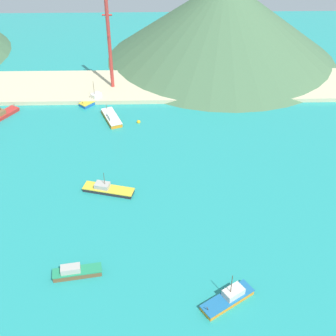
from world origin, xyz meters
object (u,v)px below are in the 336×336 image
at_px(fishing_boat_1, 112,118).
at_px(fishing_boat_5, 3,114).
at_px(fishing_boat_3, 229,298).
at_px(fishing_boat_7, 107,189).
at_px(fishing_boat_9, 76,272).
at_px(fishing_boat_4, 94,100).
at_px(radio_tower, 110,45).
at_px(buoy_0, 139,122).

distance_m(fishing_boat_1, fishing_boat_5, 30.15).
relative_size(fishing_boat_3, fishing_boat_7, 0.83).
xyz_separation_m(fishing_boat_7, fishing_boat_9, (-3.43, -22.68, 0.19)).
bearing_deg(fishing_boat_3, fishing_boat_4, 113.14).
bearing_deg(radio_tower, fishing_boat_9, -90.71).
relative_size(fishing_boat_3, buoy_0, 9.13).
distance_m(fishing_boat_5, radio_tower, 35.36).
height_order(fishing_boat_4, radio_tower, radio_tower).
relative_size(fishing_boat_3, fishing_boat_4, 1.13).
distance_m(fishing_boat_7, buoy_0, 29.41).
xyz_separation_m(fishing_boat_1, buoy_0, (7.26, -1.47, -0.60)).
height_order(fishing_boat_3, radio_tower, radio_tower).
bearing_deg(radio_tower, fishing_boat_7, -86.99).
distance_m(fishing_boat_1, fishing_boat_4, 11.91).
distance_m(fishing_boat_4, fishing_boat_7, 41.33).
xyz_separation_m(fishing_boat_9, radio_tower, (0.88, 71.03, 13.18)).
bearing_deg(fishing_boat_7, fishing_boat_9, -98.60).
height_order(fishing_boat_1, fishing_boat_7, fishing_boat_7).
bearing_deg(fishing_boat_5, fishing_boat_9, -63.26).
height_order(fishing_boat_4, fishing_boat_5, fishing_boat_4).
bearing_deg(fishing_boat_9, buoy_0, 79.87).
bearing_deg(fishing_boat_9, fishing_boat_1, 87.89).
height_order(fishing_boat_5, buoy_0, fishing_boat_5).
height_order(fishing_boat_5, fishing_boat_9, fishing_boat_5).
height_order(fishing_boat_9, radio_tower, radio_tower).
xyz_separation_m(fishing_boat_4, fishing_boat_5, (-24.16, -7.64, -0.12)).
distance_m(fishing_boat_3, fishing_boat_7, 36.32).
distance_m(fishing_boat_4, radio_tower, 16.00).
bearing_deg(buoy_0, radio_tower, 113.10).
relative_size(fishing_boat_4, fishing_boat_9, 0.97).
bearing_deg(fishing_boat_9, fishing_boat_3, -13.10).
bearing_deg(fishing_boat_3, fishing_boat_7, 127.87).
xyz_separation_m(fishing_boat_7, buoy_0, (5.78, 28.83, -0.48)).
distance_m(fishing_boat_9, radio_tower, 72.25).
relative_size(fishing_boat_1, fishing_boat_7, 0.91).
relative_size(fishing_boat_3, fishing_boat_9, 1.09).
relative_size(fishing_boat_3, radio_tower, 0.34).
height_order(fishing_boat_7, buoy_0, fishing_boat_7).
bearing_deg(radio_tower, buoy_0, -66.90).
height_order(fishing_boat_4, buoy_0, fishing_boat_4).
height_order(fishing_boat_1, fishing_boat_9, fishing_boat_1).
bearing_deg(radio_tower, fishing_boat_3, -72.12).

